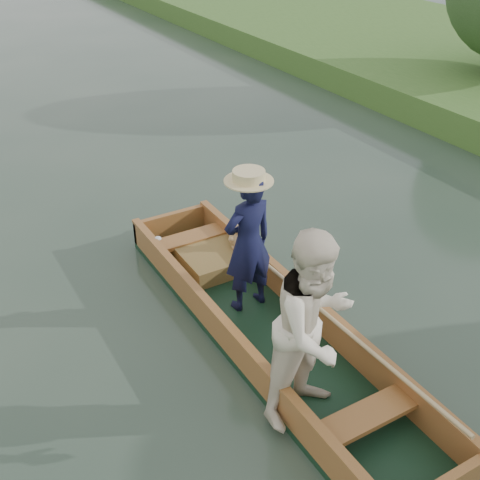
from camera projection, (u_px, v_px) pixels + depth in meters
ground at (267, 338)px, 6.60m from camera, size 120.00×120.00×0.00m
punt at (278, 306)px, 5.97m from camera, size 1.34×5.00×1.98m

